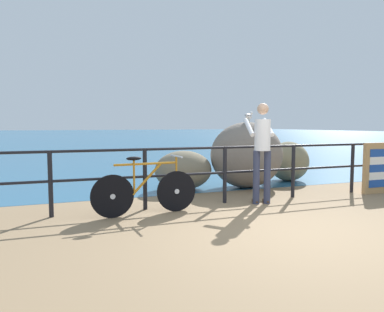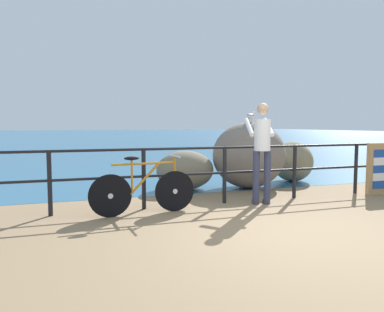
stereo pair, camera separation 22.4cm
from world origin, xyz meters
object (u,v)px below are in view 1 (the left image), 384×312
Objects in this scene: bicycle at (146,190)px; breakwater_boulder_main at (247,155)px; folded_deckchair_stack at (380,168)px; person_at_railing at (262,148)px; breakwater_boulder_left at (183,170)px; breakwater_boulder_right at (288,161)px; seagull at (249,116)px.

breakwater_boulder_main is at bearing 27.74° from bicycle.
folded_deckchair_stack is 0.62× the size of breakwater_boulder_main.
breakwater_boulder_main is (0.59, 1.59, -0.26)m from person_at_railing.
breakwater_boulder_main is (-2.23, 1.57, 0.21)m from folded_deckchair_stack.
folded_deckchair_stack is 4.07m from breakwater_boulder_left.
bicycle is at bearing -148.47° from breakwater_boulder_main.
folded_deckchair_stack is at bearing -69.50° from breakwater_boulder_right.
breakwater_boulder_left is 3.89× the size of seagull.
person_at_railing is 1.71× the size of breakwater_boulder_right.
breakwater_boulder_right is at bearing 5.23° from breakwater_boulder_left.
bicycle is 1.63× the size of folded_deckchair_stack.
person_at_railing is 2.86m from folded_deckchair_stack.
breakwater_boulder_left is at bearing 37.64° from person_at_railing.
seagull is at bearing -8.86° from breakwater_boulder_left.
breakwater_boulder_right reaches higher than bicycle.
breakwater_boulder_left is (1.29, 1.90, 0.03)m from bicycle.
seagull is (0.03, 0.01, 0.87)m from breakwater_boulder_main.
breakwater_boulder_right is (4.17, 2.16, 0.10)m from bicycle.
person_at_railing reaches higher than folded_deckchair_stack.
breakwater_boulder_main is 1.61× the size of breakwater_boulder_right.
person_at_railing is at bearing -65.55° from breakwater_boulder_left.
breakwater_boulder_main is at bearing -161.17° from breakwater_boulder_right.
breakwater_boulder_main is at bearing 144.89° from folded_deckchair_stack.
breakwater_boulder_main is 5.18× the size of seagull.
breakwater_boulder_left is at bearing 170.67° from breakwater_boulder_main.
seagull is at bearing 11.82° from breakwater_boulder_main.
seagull is at bearing 144.37° from folded_deckchair_stack.
breakwater_boulder_main is (2.71, 1.66, 0.34)m from bicycle.
breakwater_boulder_left is at bearing 51.99° from bicycle.
breakwater_boulder_main is 1.33× the size of breakwater_boulder_left.
folded_deckchair_stack is 3.21× the size of seagull.
bicycle reaches higher than breakwater_boulder_left.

